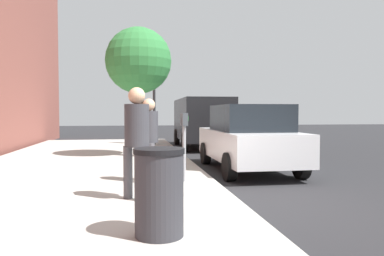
# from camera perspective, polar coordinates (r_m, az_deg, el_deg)

# --- Properties ---
(ground_plane) EXTENTS (80.00, 80.00, 0.00)m
(ground_plane) POSITION_cam_1_polar(r_m,az_deg,el_deg) (6.54, 6.51, -11.51)
(ground_plane) COLOR #232326
(ground_plane) RESTS_ON ground
(sidewalk_slab) EXTENTS (28.00, 6.00, 0.15)m
(sidewalk_slab) POSITION_cam_1_polar(r_m,az_deg,el_deg) (6.42, -20.80, -11.22)
(sidewalk_slab) COLOR #A8A59E
(sidewalk_slab) RESTS_ON ground_plane
(parking_meter) EXTENTS (0.36, 0.12, 1.41)m
(parking_meter) POSITION_cam_1_polar(r_m,az_deg,el_deg) (7.60, -1.20, -0.66)
(parking_meter) COLOR gray
(parking_meter) RESTS_ON sidewalk_slab
(pedestrian_at_meter) EXTENTS (0.52, 0.37, 1.70)m
(pedestrian_at_meter) POSITION_cam_1_polar(r_m,az_deg,el_deg) (7.62, -6.60, -0.83)
(pedestrian_at_meter) COLOR #47474C
(pedestrian_at_meter) RESTS_ON sidewalk_slab
(pedestrian_bystander) EXTENTS (0.41, 0.45, 1.82)m
(pedestrian_bystander) POSITION_cam_1_polar(r_m,az_deg,el_deg) (6.07, -8.44, -0.78)
(pedestrian_bystander) COLOR #47474C
(pedestrian_bystander) RESTS_ON sidewalk_slab
(parked_sedan_near) EXTENTS (4.41, 1.98, 1.77)m
(parked_sedan_near) POSITION_cam_1_polar(r_m,az_deg,el_deg) (10.08, 8.60, -1.48)
(parked_sedan_near) COLOR silver
(parked_sedan_near) RESTS_ON ground_plane
(parked_van_far) EXTENTS (5.24, 2.21, 2.18)m
(parked_van_far) POSITION_cam_1_polar(r_m,az_deg,el_deg) (16.67, 1.46, 1.29)
(parked_van_far) COLOR black
(parked_van_far) RESTS_ON ground_plane
(street_tree) EXTENTS (2.14, 2.14, 4.18)m
(street_tree) POSITION_cam_1_polar(r_m,az_deg,el_deg) (12.37, -8.20, 9.98)
(street_tree) COLOR brown
(street_tree) RESTS_ON sidewalk_slab
(traffic_signal) EXTENTS (0.24, 0.44, 3.60)m
(traffic_signal) POSITION_cam_1_polar(r_m,az_deg,el_deg) (16.67, -5.48, 5.81)
(traffic_signal) COLOR black
(traffic_signal) RESTS_ON sidewalk_slab
(trash_bin) EXTENTS (0.59, 0.59, 1.01)m
(trash_bin) POSITION_cam_1_polar(r_m,az_deg,el_deg) (4.33, -5.06, -9.74)
(trash_bin) COLOR #2D2D33
(trash_bin) RESTS_ON sidewalk_slab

